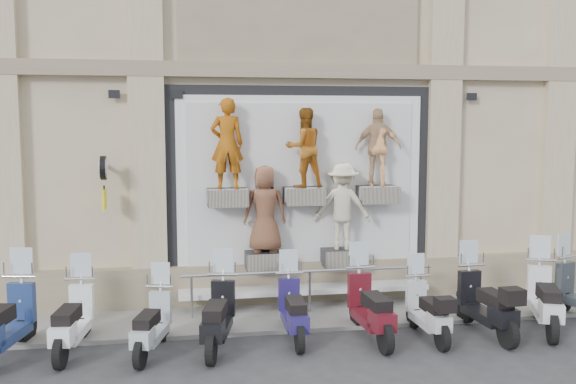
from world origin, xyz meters
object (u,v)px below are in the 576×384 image
guard_rail (310,293)px  scooter_b (72,307)px  clock_sign_bracket (104,176)px  scooter_h (486,291)px  scooter_d (218,303)px  scooter_f (371,294)px  scooter_g (428,300)px  scooter_i (545,286)px  scooter_a (4,308)px  scooter_e (293,298)px  scooter_c (152,312)px

guard_rail → scooter_b: (-4.28, -1.31, 0.31)m
clock_sign_bracket → scooter_b: bearing=-102.1°
clock_sign_bracket → scooter_h: 7.37m
scooter_d → scooter_f: size_ratio=0.98×
scooter_f → scooter_g: scooter_f is taller
scooter_d → scooter_i: size_ratio=0.96×
scooter_a → scooter_d: scooter_a is taller
scooter_d → scooter_g: size_ratio=1.13×
scooter_h → scooter_g: bearing=176.6°
scooter_h → scooter_i: bearing=-1.5°
scooter_e → scooter_i: (4.62, -0.31, 0.08)m
scooter_b → scooter_e: size_ratio=1.04×
scooter_f → scooter_h: (2.11, -0.12, -0.01)m
scooter_c → scooter_h: 5.86m
scooter_h → scooter_e: bearing=170.8°
scooter_a → scooter_f: bearing=11.0°
scooter_e → scooter_h: bearing=-4.0°
scooter_a → guard_rail: bearing=27.1°
guard_rail → scooter_e: 1.45m
scooter_i → scooter_b: bearing=-160.8°
scooter_c → scooter_f: bearing=15.6°
scooter_b → scooter_c: bearing=-5.7°
scooter_c → clock_sign_bracket: bearing=128.3°
guard_rail → scooter_a: bearing=-165.0°
guard_rail → scooter_c: (-2.99, -1.61, 0.25)m
guard_rail → scooter_f: 1.75m
scooter_e → scooter_g: scooter_e is taller
scooter_e → scooter_g: 2.36m
scooter_c → scooter_b: bearing=-178.3°
scooter_g → scooter_i: 2.29m
scooter_a → clock_sign_bracket: bearing=65.4°
scooter_g → scooter_h: bearing=-1.0°
scooter_c → scooter_f: scooter_f is taller
scooter_e → scooter_i: scooter_i is taller
scooter_g → clock_sign_bracket: bearing=158.4°
scooter_b → scooter_d: bearing=1.2°
guard_rail → scooter_g: 2.44m
scooter_g → scooter_i: bearing=0.1°
guard_rail → scooter_g: (1.77, -1.66, 0.24)m
scooter_e → scooter_g: (2.34, -0.35, -0.04)m
scooter_g → scooter_i: (2.28, 0.04, 0.12)m
scooter_b → scooter_d: (2.38, -0.25, 0.02)m
scooter_b → scooter_d: 2.40m
scooter_h → scooter_i: scooter_i is taller
clock_sign_bracket → scooter_f: (4.66, -2.01, -1.99)m
scooter_g → scooter_i: scooter_i is taller
scooter_a → scooter_h: size_ratio=1.05×
scooter_b → scooter_h: scooter_h is taller
scooter_c → scooter_h: scooter_h is taller
scooter_c → scooter_d: bearing=17.2°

